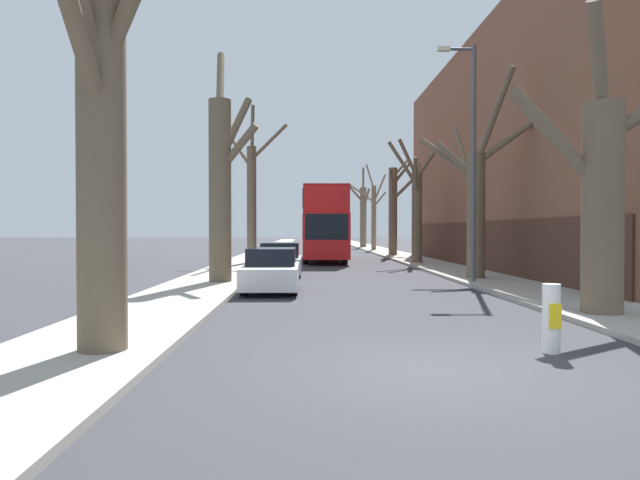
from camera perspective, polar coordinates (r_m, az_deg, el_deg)
The scene contains 18 objects.
ground_plane at distance 8.21m, azimuth 11.06°, elevation -12.77°, with size 300.00×300.00×0.00m, color #333338.
sidewalk_left at distance 57.93m, azimuth -4.96°, elevation -0.90°, with size 2.79×120.00×0.12m, color #A39E93.
sidewalk_right at distance 58.24m, azimuth 5.45°, elevation -0.89°, with size 2.79×120.00×0.12m, color #A39E93.
building_facade_right at distance 32.24m, azimuth 23.32°, elevation 7.95°, with size 10.08×30.15×11.84m.
street_tree_left_0 at distance 9.30m, azimuth -20.77°, elevation 10.41°, with size 2.01×2.80×7.77m.
street_tree_left_1 at distance 20.90m, azimuth -9.83°, elevation 5.84°, with size 1.94×3.20×9.04m.
street_tree_left_2 at distance 32.47m, azimuth -6.83°, elevation 4.35°, with size 3.67×3.71×8.64m.
street_tree_right_0 at distance 14.06m, azimuth 26.35°, elevation 4.24°, with size 4.26×1.79×6.66m.
street_tree_right_1 at distance 22.87m, azimuth 15.41°, elevation 4.27°, with size 4.81×3.79×7.90m.
street_tree_right_2 at distance 33.33m, azimuth 9.60°, elevation 3.31°, with size 2.94×2.79×7.15m.
street_tree_right_3 at distance 43.28m, azimuth 7.44°, elevation 3.43°, with size 2.78×5.04×7.63m.
street_tree_right_4 at distance 54.10m, azimuth 5.36°, elevation 2.71°, with size 3.61×2.65×8.36m.
street_tree_right_5 at distance 63.67m, azimuth 4.32°, elevation 2.68°, with size 2.84×3.57×9.13m.
double_decker_bus at distance 36.11m, azimuth 0.36°, elevation 1.92°, with size 2.63×10.85×4.49m.
parked_car_0 at distance 18.32m, azimuth -4.87°, elevation -3.08°, with size 1.71×4.14×1.37m.
parked_car_1 at distance 24.59m, azimuth -4.00°, elevation -2.02°, with size 1.80×4.34×1.41m.
lamp_post at distance 21.31m, azimuth 14.88°, elevation 8.49°, with size 1.40×0.20×8.56m.
traffic_bollard at distance 9.85m, azimuth 22.13°, elevation -7.27°, with size 0.28×0.29×1.10m.
Camera 1 is at (-1.74, -7.79, 1.95)m, focal length 32.00 mm.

